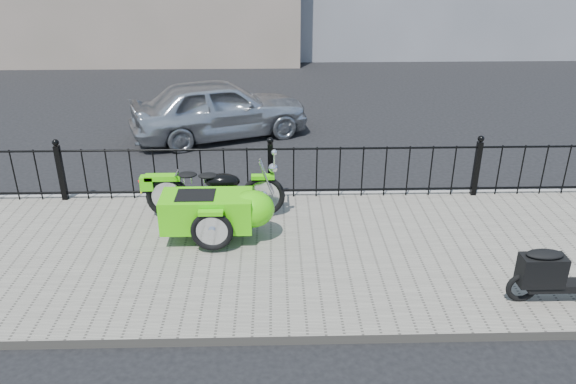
{
  "coord_description": "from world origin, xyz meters",
  "views": [
    {
      "loc": [
        0.06,
        -7.43,
        4.22
      ],
      "look_at": [
        0.26,
        -0.1,
        0.85
      ],
      "focal_mm": 35.0,
      "sensor_mm": 36.0,
      "label": 1
    }
  ],
  "objects_px": {
    "spare_tire": "(218,224)",
    "sedan_car": "(220,108)",
    "motorcycle_sidecar": "(220,206)",
    "scooter": "(560,274)"
  },
  "relations": [
    {
      "from": "motorcycle_sidecar",
      "to": "scooter",
      "type": "xyz_separation_m",
      "value": [
        4.23,
        -1.78,
        -0.09
      ]
    },
    {
      "from": "spare_tire",
      "to": "sedan_car",
      "type": "xyz_separation_m",
      "value": [
        -0.4,
        5.09,
        0.25
      ]
    },
    {
      "from": "spare_tire",
      "to": "scooter",
      "type": "bearing_deg",
      "value": -19.92
    },
    {
      "from": "motorcycle_sidecar",
      "to": "spare_tire",
      "type": "bearing_deg",
      "value": -93.64
    },
    {
      "from": "motorcycle_sidecar",
      "to": "sedan_car",
      "type": "bearing_deg",
      "value": 94.83
    },
    {
      "from": "motorcycle_sidecar",
      "to": "spare_tire",
      "type": "xyz_separation_m",
      "value": [
        -0.02,
        -0.24,
        -0.17
      ]
    },
    {
      "from": "scooter",
      "to": "spare_tire",
      "type": "relative_size",
      "value": 2.43
    },
    {
      "from": "scooter",
      "to": "spare_tire",
      "type": "xyz_separation_m",
      "value": [
        -4.25,
        1.54,
        -0.08
      ]
    },
    {
      "from": "motorcycle_sidecar",
      "to": "scooter",
      "type": "relative_size",
      "value": 1.56
    },
    {
      "from": "motorcycle_sidecar",
      "to": "sedan_car",
      "type": "relative_size",
      "value": 0.58
    }
  ]
}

